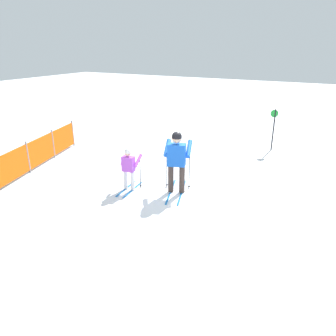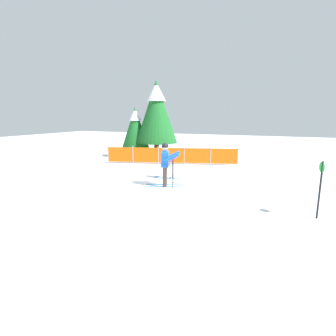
% 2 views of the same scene
% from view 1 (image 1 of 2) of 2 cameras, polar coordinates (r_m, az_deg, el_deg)
% --- Properties ---
extents(ground_plane, '(60.00, 60.00, 0.00)m').
position_cam_1_polar(ground_plane, '(9.12, 2.69, -4.14)').
color(ground_plane, white).
extents(skier_adult, '(1.65, 0.94, 1.72)m').
position_cam_1_polar(skier_adult, '(8.73, 1.53, 2.02)').
color(skier_adult, '#1966B2').
rests_on(skier_adult, ground_plane).
extents(skier_child, '(1.16, 0.56, 1.21)m').
position_cam_1_polar(skier_child, '(9.06, -6.85, 0.45)').
color(skier_child, '#1966B2').
rests_on(skier_child, ground_plane).
extents(safety_fence, '(7.26, 2.18, 1.03)m').
position_cam_1_polar(safety_fence, '(10.59, -25.43, 0.41)').
color(safety_fence, gray).
rests_on(safety_fence, ground_plane).
extents(trail_marker, '(0.10, 0.27, 1.58)m').
position_cam_1_polar(trail_marker, '(13.02, 17.92, 7.08)').
color(trail_marker, black).
rests_on(trail_marker, ground_plane).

